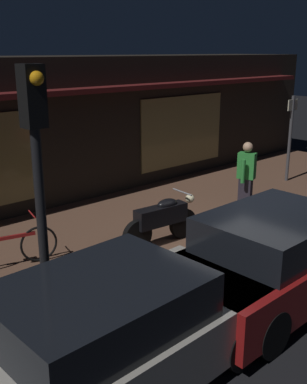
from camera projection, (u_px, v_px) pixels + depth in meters
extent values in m
plane|color=black|center=(255.00, 269.00, 8.29)|extent=(60.00, 60.00, 0.00)
cube|color=brown|center=(145.00, 221.00, 10.39)|extent=(18.00, 4.00, 0.15)
cube|color=black|center=(60.00, 127.00, 12.29)|extent=(18.00, 2.80, 3.60)
cube|color=olive|center=(183.00, 131.00, 13.43)|extent=(3.20, 0.04, 2.00)
cube|color=#591919|center=(95.00, 90.00, 10.82)|extent=(16.20, 0.50, 0.12)
cylinder|color=black|center=(137.00, 236.00, 8.59)|extent=(0.61, 0.18, 0.60)
cylinder|color=black|center=(183.00, 223.00, 9.22)|extent=(0.61, 0.18, 0.60)
cube|color=black|center=(161.00, 215.00, 8.82)|extent=(1.12, 0.38, 0.36)
ellipsoid|color=black|center=(167.00, 204.00, 8.85)|extent=(0.46, 0.28, 0.20)
sphere|color=#F9EDB7|center=(190.00, 198.00, 9.18)|extent=(0.18, 0.18, 0.18)
cylinder|color=gray|center=(182.00, 192.00, 9.01)|extent=(0.08, 0.55, 0.03)
torus|color=black|center=(39.00, 244.00, 8.15)|extent=(0.65, 0.20, 0.66)
cube|color=#A51E1E|center=(9.00, 238.00, 7.86)|extent=(0.88, 0.25, 0.06)
cylinder|color=#A51E1E|center=(32.00, 214.00, 7.94)|extent=(0.12, 0.41, 0.02)
cube|color=#28232D|center=(245.00, 196.00, 10.48)|extent=(0.28, 0.33, 0.85)
cube|color=#2D8C38|center=(247.00, 166.00, 10.27)|extent=(0.34, 0.43, 0.58)
sphere|color=tan|center=(248.00, 147.00, 10.15)|extent=(0.22, 0.22, 0.22)
cylinder|color=#2D8C38|center=(250.00, 166.00, 10.51)|extent=(0.12, 0.12, 0.52)
cylinder|color=#2D8C38|center=(243.00, 171.00, 10.07)|extent=(0.12, 0.12, 0.52)
cylinder|color=#47474C|center=(290.00, 139.00, 13.00)|extent=(0.09, 0.09, 2.40)
cube|color=beige|center=(293.00, 105.00, 12.73)|extent=(0.44, 0.03, 0.30)
cylinder|color=black|center=(41.00, 219.00, 5.56)|extent=(0.12, 0.12, 3.60)
cube|color=black|center=(32.00, 96.00, 5.13)|extent=(0.24, 0.24, 0.70)
sphere|color=orange|center=(37.00, 78.00, 4.98)|extent=(0.16, 0.16, 0.16)
cylinder|color=black|center=(151.00, 297.00, 6.71)|extent=(0.65, 0.24, 0.64)
cylinder|color=black|center=(240.00, 344.00, 5.63)|extent=(0.65, 0.24, 0.64)
cube|color=#9E998E|center=(112.00, 347.00, 5.21)|extent=(4.15, 1.88, 0.68)
cube|color=black|center=(100.00, 308.00, 4.95)|extent=(2.25, 1.66, 0.64)
cylinder|color=black|center=(281.00, 241.00, 8.70)|extent=(0.64, 0.23, 0.64)
cylinder|color=black|center=(181.00, 289.00, 6.95)|extent=(0.64, 0.23, 0.64)
cylinder|color=black|center=(270.00, 333.00, 5.85)|extent=(0.64, 0.23, 0.64)
cube|color=maroon|center=(278.00, 264.00, 7.21)|extent=(4.12, 1.80, 0.68)
cube|color=black|center=(275.00, 234.00, 6.95)|extent=(2.22, 1.62, 0.64)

